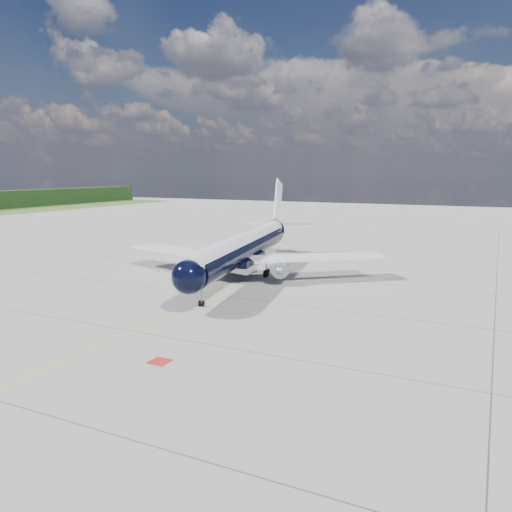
{
  "coord_description": "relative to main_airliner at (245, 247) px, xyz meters",
  "views": [
    {
      "loc": [
        29.53,
        -39.7,
        14.49
      ],
      "look_at": [
        2.38,
        16.11,
        4.0
      ],
      "focal_mm": 35.0,
      "sensor_mm": 36.0,
      "label": 1
    }
  ],
  "objects": [
    {
      "name": "taxiway_centerline",
      "position": [
        1.98,
        3.35,
        -4.14
      ],
      "size": [
        0.16,
        160.0,
        0.01
      ],
      "primitive_type": "cube",
      "color": "#DAB60B",
      "rests_on": "ground"
    },
    {
      "name": "red_marking",
      "position": [
        8.78,
        -31.65,
        -4.14
      ],
      "size": [
        1.6,
        1.6,
        0.01
      ],
      "primitive_type": "cube",
      "color": "maroon",
      "rests_on": "ground"
    },
    {
      "name": "main_airliner",
      "position": [
        0.0,
        0.0,
        0.0
      ],
      "size": [
        37.35,
        45.98,
        13.35
      ],
      "rotation": [
        0.0,
        0.0,
        0.18
      ],
      "color": "black",
      "rests_on": "ground"
    },
    {
      "name": "ground",
      "position": [
        1.98,
        8.35,
        -4.14
      ],
      "size": [
        320.0,
        320.0,
        0.0
      ],
      "primitive_type": "plane",
      "color": "gray",
      "rests_on": "ground"
    }
  ]
}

